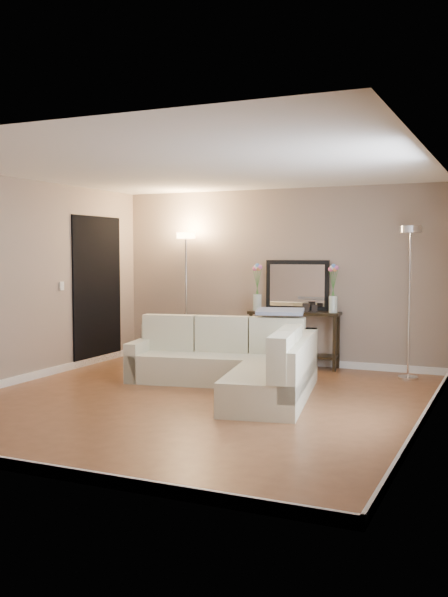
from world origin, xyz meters
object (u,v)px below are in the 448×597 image
at_px(sectional_sofa, 240,364).
at_px(console_table, 289,336).
at_px(floor_lamp_lit, 186,270).
at_px(floor_lamp_unlit, 410,271).

relative_size(sectional_sofa, console_table, 2.04).
height_order(sectional_sofa, floor_lamp_lit, floor_lamp_lit).
xyz_separation_m(sectional_sofa, console_table, (0.05, 1.71, 0.15)).
bearing_deg(console_table, floor_lamp_unlit, -7.54).
bearing_deg(console_table, floor_lamp_lit, -178.61).
xyz_separation_m(floor_lamp_lit, floor_lamp_unlit, (3.38, -0.19, 0.03)).
height_order(console_table, floor_lamp_unlit, floor_lamp_unlit).
distance_m(console_table, floor_lamp_lit, 1.89).
height_order(floor_lamp_lit, floor_lamp_unlit, floor_lamp_unlit).
bearing_deg(floor_lamp_unlit, console_table, 172.46).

